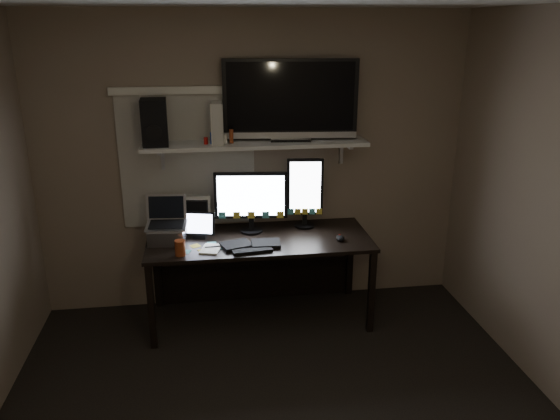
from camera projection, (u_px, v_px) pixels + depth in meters
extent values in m
plane|color=#786556|center=(254.00, 165.00, 4.61)|extent=(3.60, 0.00, 3.60)
cube|color=beige|center=(188.00, 161.00, 4.51)|extent=(1.10, 0.02, 1.10)
cube|color=black|center=(259.00, 240.00, 4.43)|extent=(1.80, 0.75, 0.03)
cube|color=black|center=(256.00, 263.00, 4.88)|extent=(1.80, 0.02, 0.70)
cube|color=black|center=(151.00, 307.00, 4.12)|extent=(0.05, 0.05, 0.70)
cube|color=black|center=(371.00, 292.00, 4.35)|extent=(0.05, 0.05, 0.70)
cube|color=black|center=(158.00, 269.00, 4.75)|extent=(0.05, 0.05, 0.70)
cube|color=black|center=(350.00, 258.00, 4.98)|extent=(0.05, 0.05, 0.70)
cube|color=beige|center=(256.00, 144.00, 4.38)|extent=(1.80, 0.35, 0.03)
cube|color=black|center=(251.00, 202.00, 4.48)|extent=(0.60, 0.13, 0.53)
cube|color=black|center=(305.00, 193.00, 4.58)|extent=(0.31, 0.09, 0.61)
cube|color=black|center=(251.00, 244.00, 4.26)|extent=(0.48, 0.24, 0.03)
ellipsoid|color=black|center=(340.00, 238.00, 4.37)|extent=(0.08, 0.11, 0.04)
cube|color=white|center=(211.00, 249.00, 4.20)|extent=(0.19, 0.23, 0.01)
cube|color=black|center=(200.00, 225.00, 4.40)|extent=(0.27, 0.16, 0.22)
cube|color=black|center=(194.00, 214.00, 4.53)|extent=(0.25, 0.14, 0.30)
cube|color=#AEAEB3|center=(166.00, 221.00, 4.28)|extent=(0.34, 0.28, 0.36)
cylinder|color=maroon|center=(180.00, 248.00, 4.08)|extent=(0.09, 0.09, 0.12)
cube|color=black|center=(290.00, 100.00, 4.34)|extent=(1.09, 0.29, 0.65)
cube|color=beige|center=(217.00, 122.00, 4.30)|extent=(0.10, 0.27, 0.32)
cube|color=black|center=(154.00, 122.00, 4.20)|extent=(0.21, 0.25, 0.36)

